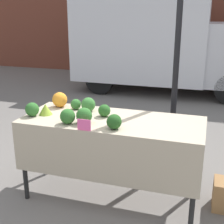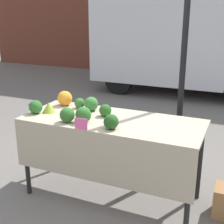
% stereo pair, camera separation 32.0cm
% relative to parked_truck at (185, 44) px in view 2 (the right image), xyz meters
% --- Properties ---
extents(ground_plane, '(40.00, 40.00, 0.00)m').
position_rel_parked_truck_xyz_m(ground_plane, '(0.24, -4.99, -1.20)').
color(ground_plane, slate).
extents(tent_pole, '(0.07, 0.07, 2.67)m').
position_rel_parked_truck_xyz_m(tent_pole, '(0.78, -4.16, 0.14)').
color(tent_pole, black).
rests_on(tent_pole, ground_plane).
extents(parked_truck, '(4.63, 1.86, 2.26)m').
position_rel_parked_truck_xyz_m(parked_truck, '(0.00, 0.00, 0.00)').
color(parked_truck, silver).
rests_on(parked_truck, ground_plane).
extents(market_table, '(1.88, 0.78, 0.90)m').
position_rel_parked_truck_xyz_m(market_table, '(0.24, -5.06, -0.42)').
color(market_table, tan).
rests_on(market_table, ground_plane).
extents(orange_cauliflower, '(0.17, 0.17, 0.17)m').
position_rel_parked_truck_xyz_m(orange_cauliflower, '(-0.47, -4.75, -0.21)').
color(orange_cauliflower, orange).
rests_on(orange_cauliflower, market_table).
extents(romanesco_head, '(0.15, 0.15, 0.12)m').
position_rel_parked_truck_xyz_m(romanesco_head, '(-0.49, -5.05, -0.24)').
color(romanesco_head, '#93B238').
rests_on(romanesco_head, market_table).
extents(broccoli_head_0, '(0.15, 0.15, 0.15)m').
position_rel_parked_truck_xyz_m(broccoli_head_0, '(-0.14, -5.24, -0.22)').
color(broccoli_head_0, '#2D6628').
rests_on(broccoli_head_0, market_table).
extents(broccoli_head_1, '(0.12, 0.12, 0.12)m').
position_rel_parked_truck_xyz_m(broccoli_head_1, '(-0.26, -4.78, -0.23)').
color(broccoli_head_1, '#336B2D').
rests_on(broccoli_head_1, market_table).
extents(broccoli_head_2, '(0.16, 0.16, 0.16)m').
position_rel_parked_truck_xyz_m(broccoli_head_2, '(-0.09, -4.81, -0.21)').
color(broccoli_head_2, '#387533').
rests_on(broccoli_head_2, market_table).
extents(broccoli_head_3, '(0.13, 0.13, 0.13)m').
position_rel_parked_truck_xyz_m(broccoli_head_3, '(0.13, -4.92, -0.23)').
color(broccoli_head_3, '#285B23').
rests_on(broccoli_head_3, market_table).
extents(broccoli_head_4, '(0.16, 0.16, 0.16)m').
position_rel_parked_truck_xyz_m(broccoli_head_4, '(0.01, -5.19, -0.21)').
color(broccoli_head_4, '#2D6628').
rests_on(broccoli_head_4, market_table).
extents(broccoli_head_5, '(0.15, 0.15, 0.15)m').
position_rel_parked_truck_xyz_m(broccoli_head_5, '(0.34, -5.25, -0.22)').
color(broccoli_head_5, '#23511E').
rests_on(broccoli_head_5, market_table).
extents(broccoli_head_6, '(0.15, 0.15, 0.15)m').
position_rel_parked_truck_xyz_m(broccoli_head_6, '(-0.60, -5.14, -0.22)').
color(broccoli_head_6, '#2D6628').
rests_on(broccoli_head_6, market_table).
extents(price_sign, '(0.13, 0.01, 0.11)m').
position_rel_parked_truck_xyz_m(price_sign, '(0.09, -5.37, -0.24)').
color(price_sign, '#F45B9E').
rests_on(price_sign, market_table).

